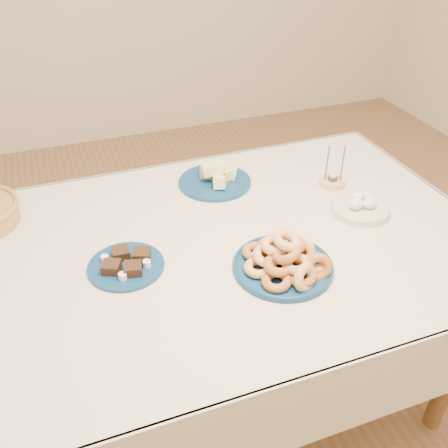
{
  "coord_description": "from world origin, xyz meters",
  "views": [
    {
      "loc": [
        -0.41,
        -1.17,
        1.68
      ],
      "look_at": [
        0.0,
        -0.05,
        0.85
      ],
      "focal_mm": 40.0,
      "sensor_mm": 36.0,
      "label": 1
    }
  ],
  "objects_px": {
    "melon_plate": "(216,176)",
    "candle_holder": "(332,182)",
    "donut_platter": "(285,261)",
    "dining_table": "(219,268)",
    "brownie_plate": "(126,264)",
    "egg_bowl": "(360,207)"
  },
  "relations": [
    {
      "from": "melon_plate",
      "to": "candle_holder",
      "type": "xyz_separation_m",
      "value": [
        0.4,
        -0.16,
        -0.01
      ]
    },
    {
      "from": "candle_holder",
      "to": "egg_bowl",
      "type": "relative_size",
      "value": 0.79
    },
    {
      "from": "melon_plate",
      "to": "donut_platter",
      "type": "bearing_deg",
      "value": -87.88
    },
    {
      "from": "donut_platter",
      "to": "candle_holder",
      "type": "xyz_separation_m",
      "value": [
        0.38,
        0.38,
        -0.02
      ]
    },
    {
      "from": "melon_plate",
      "to": "candle_holder",
      "type": "distance_m",
      "value": 0.43
    },
    {
      "from": "donut_platter",
      "to": "brownie_plate",
      "type": "height_order",
      "value": "donut_platter"
    },
    {
      "from": "brownie_plate",
      "to": "egg_bowl",
      "type": "distance_m",
      "value": 0.8
    },
    {
      "from": "dining_table",
      "to": "candle_holder",
      "type": "height_order",
      "value": "candle_holder"
    },
    {
      "from": "donut_platter",
      "to": "egg_bowl",
      "type": "height_order",
      "value": "donut_platter"
    },
    {
      "from": "candle_holder",
      "to": "egg_bowl",
      "type": "bearing_deg",
      "value": -92.26
    },
    {
      "from": "donut_platter",
      "to": "melon_plate",
      "type": "xyz_separation_m",
      "value": [
        -0.02,
        0.54,
        -0.01
      ]
    },
    {
      "from": "dining_table",
      "to": "brownie_plate",
      "type": "distance_m",
      "value": 0.32
    },
    {
      "from": "egg_bowl",
      "to": "melon_plate",
      "type": "bearing_deg",
      "value": 137.86
    },
    {
      "from": "dining_table",
      "to": "egg_bowl",
      "type": "xyz_separation_m",
      "value": [
        0.5,
        -0.01,
        0.13
      ]
    },
    {
      "from": "donut_platter",
      "to": "melon_plate",
      "type": "distance_m",
      "value": 0.54
    },
    {
      "from": "melon_plate",
      "to": "brownie_plate",
      "type": "distance_m",
      "value": 0.55
    },
    {
      "from": "brownie_plate",
      "to": "candle_holder",
      "type": "height_order",
      "value": "candle_holder"
    },
    {
      "from": "dining_table",
      "to": "donut_platter",
      "type": "height_order",
      "value": "donut_platter"
    },
    {
      "from": "melon_plate",
      "to": "candle_holder",
      "type": "height_order",
      "value": "candle_holder"
    },
    {
      "from": "donut_platter",
      "to": "egg_bowl",
      "type": "distance_m",
      "value": 0.41
    },
    {
      "from": "melon_plate",
      "to": "candle_holder",
      "type": "bearing_deg",
      "value": -22.0
    },
    {
      "from": "candle_holder",
      "to": "dining_table",
      "type": "bearing_deg",
      "value": -160.4
    }
  ]
}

